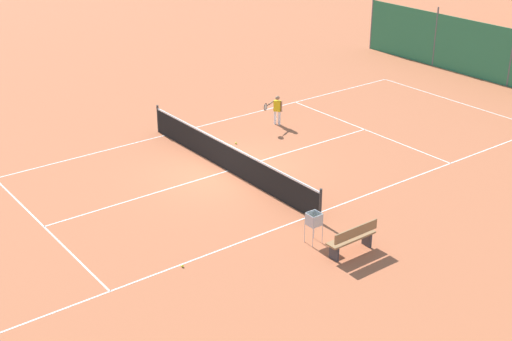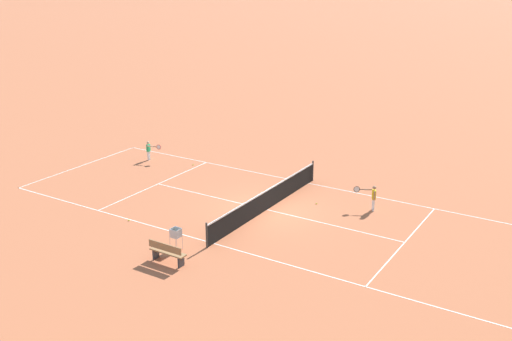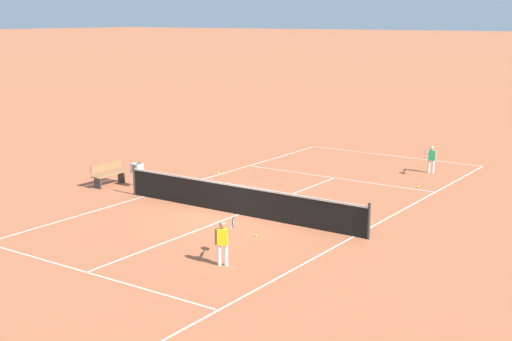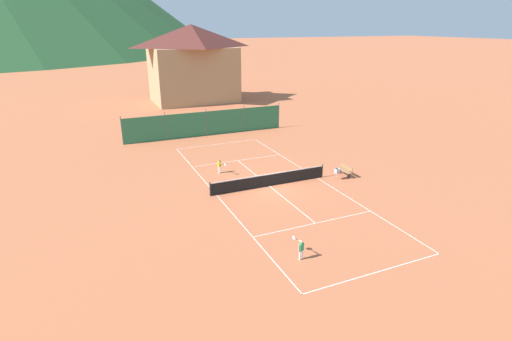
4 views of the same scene
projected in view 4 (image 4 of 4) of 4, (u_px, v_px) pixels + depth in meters
ground_plane at (269, 186)px, 29.42m from camera, size 600.00×600.00×0.00m
court_line_markings at (269, 186)px, 29.42m from camera, size 8.25×23.85×0.01m
tennis_net at (269, 180)px, 29.24m from camera, size 9.18×0.08×1.06m
windscreen_fence_far at (206, 124)px, 42.27m from camera, size 17.28×0.08×2.90m
player_far_service at (301, 248)px, 20.10m from camera, size 0.36×0.98×1.10m
player_near_baseline at (220, 165)px, 31.72m from camera, size 0.46×1.00×1.16m
tennis_ball_alley_right at (353, 199)px, 27.21m from camera, size 0.07×0.07×0.07m
tennis_ball_by_net_left at (239, 182)px, 30.11m from camera, size 0.07×0.07×0.07m
tennis_ball_service_box at (268, 236)px, 22.38m from camera, size 0.07×0.07×0.07m
ball_hopper at (337, 172)px, 30.40m from camera, size 0.36×0.36×0.89m
courtside_bench at (345, 170)px, 31.25m from camera, size 0.36×1.50×0.84m
alpine_chalet at (193, 62)px, 59.61m from camera, size 13.00×10.00×11.20m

